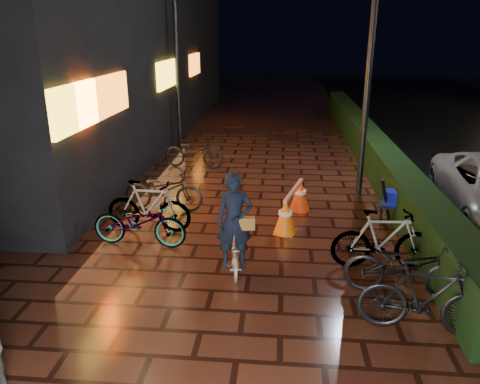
# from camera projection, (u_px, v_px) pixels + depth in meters

# --- Properties ---
(ground) EXTENTS (80.00, 80.00, 0.00)m
(ground) POSITION_uv_depth(u_px,v_px,m) (249.00, 275.00, 8.05)
(ground) COLOR #381911
(ground) RESTS_ON ground
(hedge) EXTENTS (0.70, 20.00, 1.00)m
(hedge) POSITION_uv_depth(u_px,v_px,m) (368.00, 145.00, 15.13)
(hedge) COLOR black
(hedge) RESTS_ON ground
(storefront_block) EXTENTS (12.09, 22.00, 9.00)m
(storefront_block) POSITION_uv_depth(u_px,v_px,m) (28.00, 17.00, 18.23)
(storefront_block) COLOR black
(storefront_block) RESTS_ON ground
(lamp_post_hedge) EXTENTS (0.53, 0.26, 5.63)m
(lamp_post_hedge) POSITION_uv_depth(u_px,v_px,m) (369.00, 71.00, 11.00)
(lamp_post_hedge) COLOR black
(lamp_post_hedge) RESTS_ON ground
(lamp_post_sf) EXTENTS (0.51, 0.29, 5.54)m
(lamp_post_sf) POSITION_uv_depth(u_px,v_px,m) (177.00, 60.00, 15.96)
(lamp_post_sf) COLOR black
(lamp_post_sf) RESTS_ON ground
(cyclist) EXTENTS (0.68, 1.31, 1.80)m
(cyclist) POSITION_uv_depth(u_px,v_px,m) (234.00, 236.00, 7.97)
(cyclist) COLOR silver
(cyclist) RESTS_ON ground
(traffic_barrier) EXTENTS (0.84, 1.86, 0.76)m
(traffic_barrier) POSITION_uv_depth(u_px,v_px,m) (293.00, 205.00, 10.25)
(traffic_barrier) COLOR orange
(traffic_barrier) RESTS_ON ground
(cart_assembly) EXTENTS (0.72, 0.60, 1.08)m
(cart_assembly) POSITION_uv_depth(u_px,v_px,m) (393.00, 200.00, 10.03)
(cart_assembly) COLOR black
(cart_assembly) RESTS_ON ground
(parked_bikes_storefront) EXTENTS (1.95, 6.41, 1.09)m
(parked_bikes_storefront) POSITION_uv_depth(u_px,v_px,m) (166.00, 187.00, 11.01)
(parked_bikes_storefront) COLOR black
(parked_bikes_storefront) RESTS_ON ground
(parked_bikes_hedge) EXTENTS (2.06, 2.55, 1.09)m
(parked_bikes_hedge) POSITION_uv_depth(u_px,v_px,m) (403.00, 266.00, 7.27)
(parked_bikes_hedge) COLOR black
(parked_bikes_hedge) RESTS_ON ground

